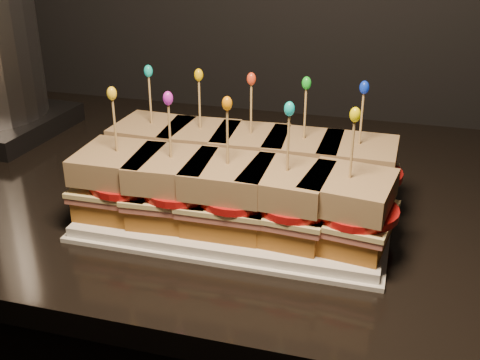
# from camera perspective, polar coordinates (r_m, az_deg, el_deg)

# --- Properties ---
(granite_slab) EXTENTS (2.26, 0.70, 0.03)m
(granite_slab) POSITION_cam_1_polar(r_m,az_deg,el_deg) (0.94, -5.48, -0.44)
(granite_slab) COLOR black
(granite_slab) RESTS_ON cabinet
(platter) EXTENTS (0.38, 0.24, 0.02)m
(platter) POSITION_cam_1_polar(r_m,az_deg,el_deg) (0.80, 0.00, -2.98)
(platter) COLOR white
(platter) RESTS_ON granite_slab
(platter_rim) EXTENTS (0.39, 0.25, 0.01)m
(platter_rim) POSITION_cam_1_polar(r_m,az_deg,el_deg) (0.80, 0.00, -3.36)
(platter_rim) COLOR white
(platter_rim) RESTS_ON granite_slab
(sandwich_0_bread_bot) EXTENTS (0.10, 0.10, 0.03)m
(sandwich_0_bread_bot) POSITION_cam_1_polar(r_m,az_deg,el_deg) (0.88, -8.09, 1.10)
(sandwich_0_bread_bot) COLOR brown
(sandwich_0_bread_bot) RESTS_ON platter
(sandwich_0_ham) EXTENTS (0.11, 0.11, 0.01)m
(sandwich_0_ham) POSITION_cam_1_polar(r_m,az_deg,el_deg) (0.88, -8.16, 2.13)
(sandwich_0_ham) COLOR #C26455
(sandwich_0_ham) RESTS_ON sandwich_0_bread_bot
(sandwich_0_cheese) EXTENTS (0.11, 0.11, 0.01)m
(sandwich_0_cheese) POSITION_cam_1_polar(r_m,az_deg,el_deg) (0.87, -8.19, 2.55)
(sandwich_0_cheese) COLOR beige
(sandwich_0_cheese) RESTS_ON sandwich_0_ham
(sandwich_0_tomato) EXTENTS (0.09, 0.09, 0.01)m
(sandwich_0_tomato) POSITION_cam_1_polar(r_m,az_deg,el_deg) (0.86, -7.64, 2.79)
(sandwich_0_tomato) COLOR #B41211
(sandwich_0_tomato) RESTS_ON sandwich_0_cheese
(sandwich_0_bread_top) EXTENTS (0.10, 0.10, 0.03)m
(sandwich_0_bread_top) POSITION_cam_1_polar(r_m,az_deg,el_deg) (0.86, -8.30, 4.30)
(sandwich_0_bread_top) COLOR #562B12
(sandwich_0_bread_top) RESTS_ON sandwich_0_tomato
(sandwich_0_pick) EXTENTS (0.00, 0.00, 0.09)m
(sandwich_0_pick) POSITION_cam_1_polar(r_m,az_deg,el_deg) (0.85, -8.49, 7.24)
(sandwich_0_pick) COLOR tan
(sandwich_0_pick) RESTS_ON sandwich_0_bread_top
(sandwich_0_frill) EXTENTS (0.01, 0.01, 0.02)m
(sandwich_0_frill) POSITION_cam_1_polar(r_m,az_deg,el_deg) (0.83, -8.69, 10.18)
(sandwich_0_frill) COLOR #10B5A6
(sandwich_0_frill) RESTS_ON sandwich_0_pick
(sandwich_1_bread_bot) EXTENTS (0.10, 0.10, 0.03)m
(sandwich_1_bread_bot) POSITION_cam_1_polar(r_m,az_deg,el_deg) (0.86, -3.66, 0.57)
(sandwich_1_bread_bot) COLOR brown
(sandwich_1_bread_bot) RESTS_ON platter
(sandwich_1_ham) EXTENTS (0.11, 0.11, 0.01)m
(sandwich_1_ham) POSITION_cam_1_polar(r_m,az_deg,el_deg) (0.85, -3.69, 1.63)
(sandwich_1_ham) COLOR #C26455
(sandwich_1_ham) RESTS_ON sandwich_1_bread_bot
(sandwich_1_cheese) EXTENTS (0.11, 0.11, 0.01)m
(sandwich_1_cheese) POSITION_cam_1_polar(r_m,az_deg,el_deg) (0.85, -3.70, 2.06)
(sandwich_1_cheese) COLOR beige
(sandwich_1_cheese) RESTS_ON sandwich_1_ham
(sandwich_1_tomato) EXTENTS (0.09, 0.09, 0.01)m
(sandwich_1_tomato) POSITION_cam_1_polar(r_m,az_deg,el_deg) (0.84, -3.08, 2.30)
(sandwich_1_tomato) COLOR #B41211
(sandwich_1_tomato) RESTS_ON sandwich_1_cheese
(sandwich_1_bread_top) EXTENTS (0.10, 0.10, 0.03)m
(sandwich_1_bread_top) POSITION_cam_1_polar(r_m,az_deg,el_deg) (0.84, -3.76, 3.86)
(sandwich_1_bread_top) COLOR #562B12
(sandwich_1_bread_top) RESTS_ON sandwich_1_tomato
(sandwich_1_pick) EXTENTS (0.00, 0.00, 0.09)m
(sandwich_1_pick) POSITION_cam_1_polar(r_m,az_deg,el_deg) (0.82, -3.85, 6.89)
(sandwich_1_pick) COLOR tan
(sandwich_1_pick) RESTS_ON sandwich_1_bread_top
(sandwich_1_frill) EXTENTS (0.01, 0.01, 0.02)m
(sandwich_1_frill) POSITION_cam_1_polar(r_m,az_deg,el_deg) (0.81, -3.94, 9.92)
(sandwich_1_frill) COLOR #E8B304
(sandwich_1_frill) RESTS_ON sandwich_1_pick
(sandwich_2_bread_bot) EXTENTS (0.10, 0.10, 0.03)m
(sandwich_2_bread_bot) POSITION_cam_1_polar(r_m,az_deg,el_deg) (0.84, 1.00, 0.02)
(sandwich_2_bread_bot) COLOR brown
(sandwich_2_bread_bot) RESTS_ON platter
(sandwich_2_ham) EXTENTS (0.11, 0.11, 0.01)m
(sandwich_2_ham) POSITION_cam_1_polar(r_m,az_deg,el_deg) (0.83, 1.01, 1.10)
(sandwich_2_ham) COLOR #C26455
(sandwich_2_ham) RESTS_ON sandwich_2_bread_bot
(sandwich_2_cheese) EXTENTS (0.11, 0.11, 0.01)m
(sandwich_2_cheese) POSITION_cam_1_polar(r_m,az_deg,el_deg) (0.83, 1.02, 1.54)
(sandwich_2_cheese) COLOR beige
(sandwich_2_cheese) RESTS_ON sandwich_2_ham
(sandwich_2_tomato) EXTENTS (0.09, 0.09, 0.01)m
(sandwich_2_tomato) POSITION_cam_1_polar(r_m,az_deg,el_deg) (0.82, 1.73, 1.77)
(sandwich_2_tomato) COLOR #B41211
(sandwich_2_tomato) RESTS_ON sandwich_2_cheese
(sandwich_2_bread_top) EXTENTS (0.10, 0.10, 0.03)m
(sandwich_2_bread_top) POSITION_cam_1_polar(r_m,az_deg,el_deg) (0.82, 1.03, 3.37)
(sandwich_2_bread_top) COLOR #562B12
(sandwich_2_bread_top) RESTS_ON sandwich_2_tomato
(sandwich_2_pick) EXTENTS (0.00, 0.00, 0.09)m
(sandwich_2_pick) POSITION_cam_1_polar(r_m,az_deg,el_deg) (0.80, 1.06, 6.46)
(sandwich_2_pick) COLOR tan
(sandwich_2_pick) RESTS_ON sandwich_2_bread_top
(sandwich_2_frill) EXTENTS (0.01, 0.01, 0.02)m
(sandwich_2_frill) POSITION_cam_1_polar(r_m,az_deg,el_deg) (0.79, 1.08, 9.57)
(sandwich_2_frill) COLOR red
(sandwich_2_frill) RESTS_ON sandwich_2_pick
(sandwich_3_bread_bot) EXTENTS (0.10, 0.10, 0.03)m
(sandwich_3_bread_bot) POSITION_cam_1_polar(r_m,az_deg,el_deg) (0.82, 5.86, -0.56)
(sandwich_3_bread_bot) COLOR brown
(sandwich_3_bread_bot) RESTS_ON platter
(sandwich_3_ham) EXTENTS (0.11, 0.10, 0.01)m
(sandwich_3_ham) POSITION_cam_1_polar(r_m,az_deg,el_deg) (0.82, 5.91, 0.53)
(sandwich_3_ham) COLOR #C26455
(sandwich_3_ham) RESTS_ON sandwich_3_bread_bot
(sandwich_3_cheese) EXTENTS (0.11, 0.10, 0.01)m
(sandwich_3_cheese) POSITION_cam_1_polar(r_m,az_deg,el_deg) (0.81, 5.93, 0.98)
(sandwich_3_cheese) COLOR beige
(sandwich_3_cheese) RESTS_ON sandwich_3_ham
(sandwich_3_tomato) EXTENTS (0.09, 0.09, 0.01)m
(sandwich_3_tomato) POSITION_cam_1_polar(r_m,az_deg,el_deg) (0.80, 6.72, 1.21)
(sandwich_3_tomato) COLOR #B41211
(sandwich_3_tomato) RESTS_ON sandwich_3_cheese
(sandwich_3_bread_top) EXTENTS (0.10, 0.10, 0.03)m
(sandwich_3_bread_top) POSITION_cam_1_polar(r_m,az_deg,el_deg) (0.80, 6.02, 2.84)
(sandwich_3_bread_top) COLOR #562B12
(sandwich_3_bread_top) RESTS_ON sandwich_3_tomato
(sandwich_3_pick) EXTENTS (0.00, 0.00, 0.09)m
(sandwich_3_pick) POSITION_cam_1_polar(r_m,az_deg,el_deg) (0.79, 6.17, 5.97)
(sandwich_3_pick) COLOR tan
(sandwich_3_pick) RESTS_ON sandwich_3_bread_top
(sandwich_3_frill) EXTENTS (0.01, 0.01, 0.02)m
(sandwich_3_frill) POSITION_cam_1_polar(r_m,az_deg,el_deg) (0.77, 6.32, 9.13)
(sandwich_3_frill) COLOR green
(sandwich_3_frill) RESTS_ON sandwich_3_pick
(sandwich_4_bread_bot) EXTENTS (0.10, 0.10, 0.03)m
(sandwich_4_bread_bot) POSITION_cam_1_polar(r_m,az_deg,el_deg) (0.82, 10.84, -1.14)
(sandwich_4_bread_bot) COLOR brown
(sandwich_4_bread_bot) RESTS_ON platter
(sandwich_4_ham) EXTENTS (0.11, 0.10, 0.01)m
(sandwich_4_ham) POSITION_cam_1_polar(r_m,az_deg,el_deg) (0.81, 10.93, -0.05)
(sandwich_4_ham) COLOR #C26455
(sandwich_4_ham) RESTS_ON sandwich_4_bread_bot
(sandwich_4_cheese) EXTENTS (0.11, 0.10, 0.01)m
(sandwich_4_cheese) POSITION_cam_1_polar(r_m,az_deg,el_deg) (0.81, 10.97, 0.40)
(sandwich_4_cheese) COLOR beige
(sandwich_4_cheese) RESTS_ON sandwich_4_ham
(sandwich_4_tomato) EXTENTS (0.09, 0.09, 0.01)m
(sandwich_4_tomato) POSITION_cam_1_polar(r_m,az_deg,el_deg) (0.80, 11.83, 0.62)
(sandwich_4_tomato) COLOR #B41211
(sandwich_4_tomato) RESTS_ON sandwich_4_cheese
(sandwich_4_bread_top) EXTENTS (0.10, 0.10, 0.03)m
(sandwich_4_bread_top) POSITION_cam_1_polar(r_m,az_deg,el_deg) (0.80, 11.14, 2.27)
(sandwich_4_bread_top) COLOR #562B12
(sandwich_4_bread_top) RESTS_ON sandwich_4_tomato
(sandwich_4_pick) EXTENTS (0.00, 0.00, 0.09)m
(sandwich_4_pick) POSITION_cam_1_polar(r_m,az_deg,el_deg) (0.78, 11.42, 5.42)
(sandwich_4_pick) COLOR tan
(sandwich_4_pick) RESTS_ON sandwich_4_bread_top
(sandwich_4_frill) EXTENTS (0.01, 0.01, 0.02)m
(sandwich_4_frill) POSITION_cam_1_polar(r_m,az_deg,el_deg) (0.77, 11.70, 8.60)
(sandwich_4_frill) COLOR #0E2ED4
(sandwich_4_frill) RESTS_ON sandwich_4_pick
(sandwich_5_bread_bot) EXTENTS (0.10, 0.10, 0.03)m
(sandwich_5_bread_bot) POSITION_cam_1_polar(r_m,az_deg,el_deg) (0.79, -11.15, -1.94)
(sandwich_5_bread_bot) COLOR brown
(sandwich_5_bread_bot) RESTS_ON platter
(sandwich_5_ham) EXTENTS (0.11, 0.10, 0.01)m
(sandwich_5_ham) POSITION_cam_1_polar(r_m,az_deg,el_deg) (0.79, -11.25, -0.83)
(sandwich_5_ham) COLOR #C26455
(sandwich_5_ham) RESTS_ON sandwich_5_bread_bot
(sandwich_5_cheese) EXTENTS (0.11, 0.10, 0.01)m
(sandwich_5_cheese) POSITION_cam_1_polar(r_m,az_deg,el_deg) (0.78, -11.29, -0.36)
(sandwich_5_cheese) COLOR beige
(sandwich_5_cheese) RESTS_ON sandwich_5_ham
(sandwich_5_tomato) EXTENTS (0.09, 0.09, 0.01)m
(sandwich_5_tomato) POSITION_cam_1_polar(r_m,az_deg,el_deg) (0.77, -10.73, -0.15)
(sandwich_5_tomato) COLOR #B41211
(sandwich_5_tomato) RESTS_ON sandwich_5_cheese
(sandwich_5_bread_top) EXTENTS (0.10, 0.10, 0.03)m
(sandwich_5_bread_top) POSITION_cam_1_polar(r_m,az_deg,el_deg) (0.77, -11.46, 1.54)
(sandwich_5_bread_top) COLOR #562B12
(sandwich_5_bread_top) RESTS_ON sandwich_5_tomato
(sandwich_5_pick) EXTENTS (0.00, 0.00, 0.09)m
(sandwich_5_pick) POSITION_cam_1_polar(r_m,az_deg,el_deg) (0.76, -11.76, 4.78)
(sandwich_5_pick) COLOR tan
(sandwich_5_pick) RESTS_ON sandwich_5_bread_top
(sandwich_5_frill) EXTENTS (0.01, 0.01, 0.02)m
(sandwich_5_frill) POSITION_cam_1_polar(r_m,az_deg,el_deg) (0.74, -12.06, 8.04)
(sandwich_5_frill) COLOR yellow
(sandwich_5_frill) RESTS_ON sandwich_5_pick
(sandwich_6_bread_bot) EXTENTS (0.10, 0.10, 0.03)m
(sandwich_6_bread_bot) POSITION_cam_1_polar(r_m,az_deg,el_deg) (0.77, -6.30, -2.63)
(sandwich_6_bread_bot) COLOR brown
(sandwich_6_bread_bot) RESTS_ON platter
(sandwich_6_ham) EXTENTS (0.11, 0.11, 0.01)m
(sandwich_6_ham) POSITION_cam_1_polar(r_m,az_deg,el_deg) (0.76, -6.36, -1.48)
(sandwich_6_ham) COLOR #C26455
(sandwich_6_ham) RESTS_ON sandwich_6_bread_bot
(sandwich_6_cheese) EXTENTS (0.11, 0.11, 0.01)m
(sandwich_6_cheese) POSITION_cam_1_polar(r_m,az_deg,el_deg) (0.76, -6.39, -1.01)
(sandwich_6_cheese) COLOR beige
(sandwich_6_cheese) RESTS_ON sandwich_6_ham
(sandwich_6_tomato) EXTENTS (0.09, 0.09, 0.01)m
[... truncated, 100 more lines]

